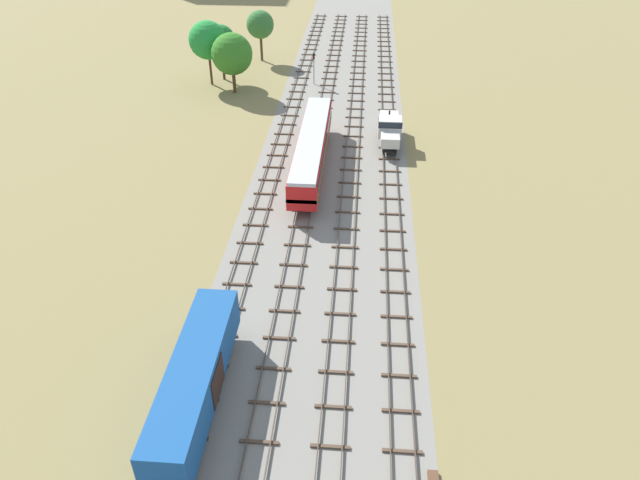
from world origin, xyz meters
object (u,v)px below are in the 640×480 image
at_px(passenger_coach_left_near, 312,147).
at_px(shunter_loco_centre_mid, 390,128).
at_px(signal_post_nearest, 314,64).
at_px(freight_boxcar_far_left_nearest, 195,378).

bearing_deg(passenger_coach_left_near, shunter_loco_centre_mid, 40.43).
bearing_deg(signal_post_nearest, passenger_coach_left_near, -85.54).
bearing_deg(shunter_loco_centre_mid, signal_post_nearest, 117.94).
relative_size(passenger_coach_left_near, shunter_loco_centre_mid, 2.60).
height_order(freight_boxcar_far_left_nearest, passenger_coach_left_near, passenger_coach_left_near).
distance_m(passenger_coach_left_near, shunter_loco_centre_mid, 11.27).
bearing_deg(passenger_coach_left_near, freight_boxcar_far_left_nearest, -97.27).
bearing_deg(shunter_loco_centre_mid, freight_boxcar_far_left_nearest, -107.47).
height_order(shunter_loco_centre_mid, signal_post_nearest, signal_post_nearest).
height_order(passenger_coach_left_near, shunter_loco_centre_mid, passenger_coach_left_near).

